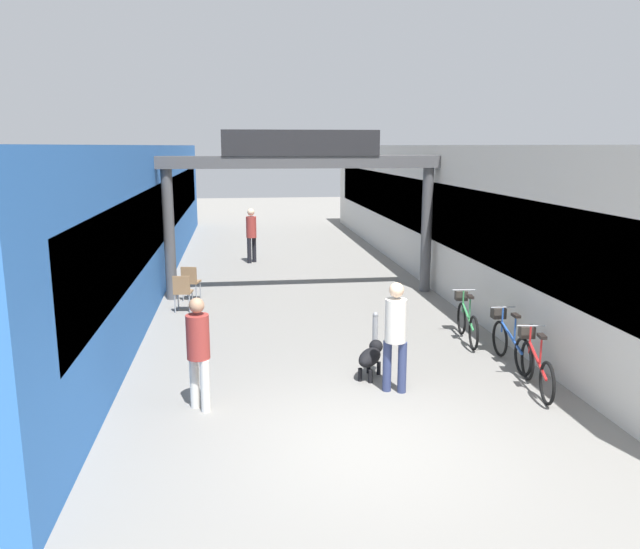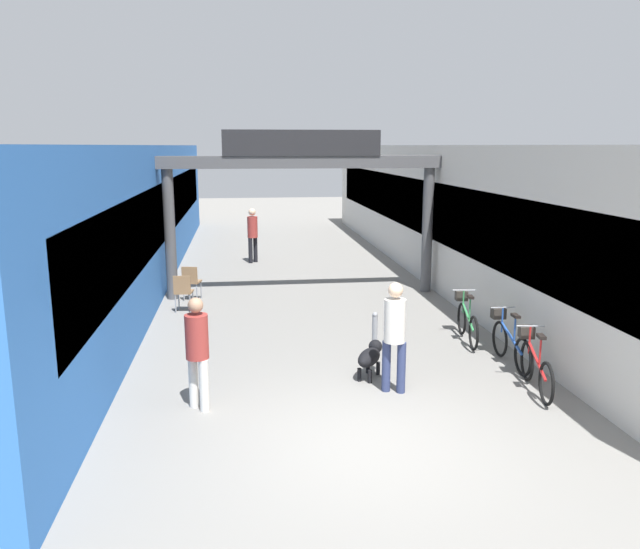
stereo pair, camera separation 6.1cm
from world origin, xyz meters
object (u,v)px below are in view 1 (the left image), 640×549
bicycle_blue_second (509,340)px  dog_on_leash (371,356)px  cafe_chair_wood_nearer (183,290)px  pedestrian_with_dog (396,330)px  bicycle_green_third (466,319)px  cafe_chair_wood_farther (190,280)px  bollard_post_metal (375,337)px  pedestrian_carrying_crate (251,231)px  bicycle_red_nearest (535,363)px  pedestrian_companion (198,346)px

bicycle_blue_second → dog_on_leash: bearing=-172.7°
cafe_chair_wood_nearer → dog_on_leash: bearing=-53.3°
pedestrian_with_dog → bicycle_green_third: size_ratio=1.06×
bicycle_blue_second → cafe_chair_wood_farther: (-6.01, 5.48, 0.10)m
bicycle_blue_second → cafe_chair_wood_nearer: bearing=144.4°
dog_on_leash → cafe_chair_wood_nearer: cafe_chair_wood_nearer is taller
bicycle_blue_second → bollard_post_metal: (-2.38, 0.38, 0.04)m
bicycle_blue_second → cafe_chair_wood_nearer: size_ratio=1.90×
pedestrian_carrying_crate → bicycle_blue_second: size_ratio=1.08×
bicycle_red_nearest → bollard_post_metal: bicycle_red_nearest is taller
bollard_post_metal → cafe_chair_wood_farther: 6.27m
dog_on_leash → bicycle_red_nearest: (2.51, -0.87, 0.07)m
pedestrian_with_dog → bicycle_red_nearest: bearing=-4.4°
pedestrian_companion → dog_on_leash: size_ratio=2.12×
bicycle_green_third → cafe_chair_wood_nearer: bicycle_green_third is taller
pedestrian_companion → bicycle_red_nearest: size_ratio=1.02×
bollard_post_metal → pedestrian_companion: bearing=-150.8°
bicycle_green_third → bicycle_blue_second: bearing=-79.8°
pedestrian_with_dog → cafe_chair_wood_nearer: 6.59m
cafe_chair_wood_farther → cafe_chair_wood_nearer: bearing=-95.3°
pedestrian_carrying_crate → bicycle_red_nearest: pedestrian_carrying_crate is taller
cafe_chair_wood_farther → bicycle_red_nearest: bearing=-48.5°
bicycle_green_third → bicycle_red_nearest: bearing=-86.4°
pedestrian_with_dog → cafe_chair_wood_farther: size_ratio=2.01×
bicycle_blue_second → bollard_post_metal: size_ratio=1.80×
bicycle_blue_second → cafe_chair_wood_farther: size_ratio=1.90×
bollard_post_metal → bicycle_red_nearest: bearing=-34.7°
pedestrian_with_dog → bicycle_blue_second: bearing=23.4°
pedestrian_companion → cafe_chair_wood_nearer: (-0.71, 5.69, -0.44)m
bicycle_red_nearest → cafe_chair_wood_farther: (-5.91, 6.69, 0.10)m
pedestrian_carrying_crate → cafe_chair_wood_farther: pedestrian_carrying_crate is taller
dog_on_leash → bicycle_blue_second: size_ratio=0.48×
pedestrian_carrying_crate → cafe_chair_wood_farther: bearing=-108.2°
bicycle_red_nearest → pedestrian_with_dog: bearing=175.6°
dog_on_leash → bicycle_red_nearest: bicycle_red_nearest is taller
dog_on_leash → pedestrian_with_dog: bearing=-71.5°
bollard_post_metal → pedestrian_with_dog: bearing=-89.7°
pedestrian_with_dog → bicycle_green_third: (2.11, 2.46, -0.60)m
pedestrian_companion → bicycle_green_third: pedestrian_companion is taller
bicycle_blue_second → bollard_post_metal: bicycle_blue_second is taller
pedestrian_companion → pedestrian_carrying_crate: (1.07, 11.89, 0.07)m
pedestrian_with_dog → dog_on_leash: 0.99m
dog_on_leash → cafe_chair_wood_nearer: bearing=126.7°
bicycle_green_third → bollard_post_metal: 2.37m
pedestrian_carrying_crate → bollard_post_metal: bearing=-79.1°
pedestrian_companion → bollard_post_metal: pedestrian_companion is taller
pedestrian_carrying_crate → dog_on_leash: 11.06m
bollard_post_metal → bicycle_green_third: bearing=26.5°
bicycle_green_third → cafe_chair_wood_nearer: 6.55m
bicycle_blue_second → bicycle_red_nearest: bearing=-94.5°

